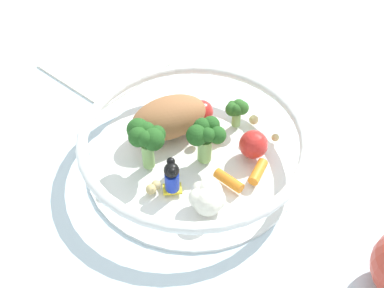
# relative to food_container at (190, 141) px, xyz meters

# --- Properties ---
(ground_plane) EXTENTS (2.40, 2.40, 0.00)m
(ground_plane) POSITION_rel_food_container_xyz_m (-0.01, 0.01, -0.03)
(ground_plane) COLOR silver
(food_container) EXTENTS (0.25, 0.25, 0.07)m
(food_container) POSITION_rel_food_container_xyz_m (0.00, 0.00, 0.00)
(food_container) COLOR white
(food_container) RESTS_ON ground_plane
(folded_napkin) EXTENTS (0.18, 0.18, 0.01)m
(folded_napkin) POSITION_rel_food_container_xyz_m (0.04, -0.21, -0.03)
(folded_napkin) COLOR silver
(folded_napkin) RESTS_ON ground_plane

